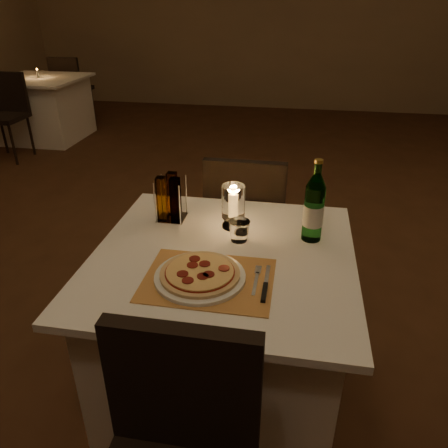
% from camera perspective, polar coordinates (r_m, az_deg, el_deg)
% --- Properties ---
extents(floor, '(8.00, 10.00, 0.02)m').
position_cam_1_polar(floor, '(2.73, 1.57, -9.00)').
color(floor, '#4B2A18').
rests_on(floor, ground).
extents(wall_back, '(8.00, 0.02, 3.00)m').
position_cam_1_polar(wall_back, '(7.18, 8.42, 26.52)').
color(wall_back, '#957957').
rests_on(wall_back, ground).
extents(main_table, '(1.00, 1.00, 0.74)m').
position_cam_1_polar(main_table, '(1.90, -0.11, -13.36)').
color(main_table, white).
rests_on(main_table, ground).
extents(chair_far, '(0.42, 0.42, 0.90)m').
position_cam_1_polar(chair_far, '(2.39, 2.88, 1.04)').
color(chair_far, black).
rests_on(chair_far, ground).
extents(placemat, '(0.45, 0.34, 0.00)m').
position_cam_1_polar(placemat, '(1.54, -2.04, -7.27)').
color(placemat, '#C48544').
rests_on(placemat, main_table).
extents(plate, '(0.32, 0.32, 0.01)m').
position_cam_1_polar(plate, '(1.54, -3.15, -6.88)').
color(plate, white).
rests_on(plate, placemat).
extents(pizza, '(0.28, 0.28, 0.02)m').
position_cam_1_polar(pizza, '(1.53, -3.17, -6.38)').
color(pizza, '#D8B77F').
rests_on(pizza, plate).
extents(fork, '(0.02, 0.18, 0.00)m').
position_cam_1_polar(fork, '(1.54, 4.27, -7.04)').
color(fork, silver).
rests_on(fork, placemat).
extents(knife, '(0.02, 0.22, 0.01)m').
position_cam_1_polar(knife, '(1.49, 5.38, -8.38)').
color(knife, black).
rests_on(knife, placemat).
extents(tumbler, '(0.09, 0.09, 0.09)m').
position_cam_1_polar(tumbler, '(1.75, 1.99, -0.90)').
color(tumbler, white).
rests_on(tumbler, main_table).
extents(water_bottle, '(0.08, 0.08, 0.34)m').
position_cam_1_polar(water_bottle, '(1.76, 11.65, 2.00)').
color(water_bottle, '#5DAE63').
rests_on(water_bottle, main_table).
extents(hurricane_candle, '(0.10, 0.10, 0.19)m').
position_cam_1_polar(hurricane_candle, '(1.83, 1.23, 2.76)').
color(hurricane_candle, white).
rests_on(hurricane_candle, main_table).
extents(cruet_caddy, '(0.12, 0.12, 0.21)m').
position_cam_1_polar(cruet_caddy, '(1.91, -7.04, 3.21)').
color(cruet_caddy, white).
rests_on(cruet_caddy, main_table).
extents(neighbor_table_left, '(1.00, 1.00, 0.74)m').
position_cam_1_polar(neighbor_table_left, '(6.02, -22.42, 13.77)').
color(neighbor_table_left, white).
rests_on(neighbor_table_left, ground).
extents(neighbor_chair_la, '(0.42, 0.42, 0.90)m').
position_cam_1_polar(neighbor_chair_la, '(5.40, -26.60, 13.48)').
color(neighbor_chair_la, black).
rests_on(neighbor_chair_la, ground).
extents(neighbor_chair_lb, '(0.42, 0.42, 0.90)m').
position_cam_1_polar(neighbor_chair_lb, '(6.59, -19.50, 16.90)').
color(neighbor_chair_lb, black).
rests_on(neighbor_chair_lb, ground).
extents(neighbor_candle_left, '(0.03, 0.03, 0.11)m').
position_cam_1_polar(neighbor_candle_left, '(5.95, -23.16, 17.62)').
color(neighbor_candle_left, white).
rests_on(neighbor_candle_left, neighbor_table_left).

